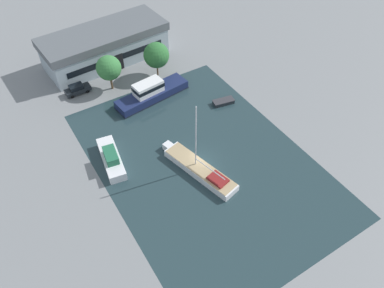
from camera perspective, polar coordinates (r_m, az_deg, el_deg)
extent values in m
plane|color=gray|center=(53.90, 1.69, -2.68)|extent=(440.00, 440.00, 0.00)
cube|color=#23383D|center=(53.90, 1.69, -2.68)|extent=(27.63, 39.95, 0.01)
cube|color=#99A8B2|center=(74.42, -13.01, 13.96)|extent=(22.93, 10.37, 4.60)
cube|color=#565B60|center=(72.91, -13.41, 15.97)|extent=(23.62, 10.68, 1.47)
cube|color=black|center=(71.26, -11.29, 12.03)|extent=(2.40, 0.22, 3.22)
cube|color=black|center=(70.77, -11.39, 12.65)|extent=(18.99, 1.30, 1.15)
cylinder|color=brown|center=(69.20, -5.29, 11.27)|extent=(0.29, 0.29, 2.49)
sphere|color=#2D6B33|center=(67.57, -5.46, 13.33)|extent=(4.54, 4.54, 4.54)
cylinder|color=brown|center=(67.11, -12.18, 9.20)|extent=(0.37, 0.37, 2.67)
sphere|color=#387A3D|center=(65.45, -12.58, 11.25)|extent=(4.24, 4.24, 4.24)
cube|color=#1E2328|center=(67.92, -16.99, 7.89)|extent=(4.42, 1.79, 0.76)
cube|color=black|center=(67.46, -17.26, 8.32)|extent=(2.31, 1.55, 0.70)
cube|color=black|center=(67.68, -16.35, 8.66)|extent=(0.06, 1.38, 0.56)
cylinder|color=black|center=(68.97, -16.11, 8.39)|extent=(0.60, 0.21, 0.60)
cylinder|color=black|center=(67.77, -15.64, 7.76)|extent=(0.60, 0.21, 0.60)
cylinder|color=black|center=(68.52, -18.20, 7.55)|extent=(0.60, 0.21, 0.60)
cylinder|color=black|center=(67.31, -17.77, 6.90)|extent=(0.60, 0.21, 0.60)
cube|color=white|center=(52.17, 1.25, -3.98)|extent=(5.43, 12.08, 1.04)
cube|color=white|center=(55.28, -3.66, -0.38)|extent=(1.46, 1.45, 1.04)
cube|color=tan|center=(51.74, 1.26, -3.58)|extent=(5.21, 11.60, 0.08)
cylinder|color=silver|center=(48.30, 0.59, 1.00)|extent=(0.16, 0.16, 10.37)
cylinder|color=silver|center=(50.12, 2.75, -3.80)|extent=(1.39, 5.18, 0.12)
cube|color=maroon|center=(50.26, 3.96, -5.39)|extent=(2.44, 2.97, 0.30)
cube|color=#19234C|center=(64.23, -6.09, 7.50)|extent=(13.27, 4.89, 1.46)
cube|color=black|center=(64.60, -6.05, 7.09)|extent=(13.40, 4.97, 0.18)
cube|color=white|center=(62.90, -6.70, 8.51)|extent=(5.18, 2.99, 2.03)
cube|color=black|center=(62.78, -6.71, 8.66)|extent=(5.28, 3.07, 0.65)
cube|color=#23282D|center=(63.26, 4.81, 6.41)|extent=(3.66, 2.07, 0.59)
cube|color=#333338|center=(63.05, 4.83, 6.64)|extent=(3.82, 2.18, 0.08)
cube|color=white|center=(54.52, -12.20, -2.23)|extent=(3.65, 8.38, 1.37)
cube|color=#236647|center=(53.28, -12.27, -1.70)|extent=(2.17, 3.47, 1.13)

